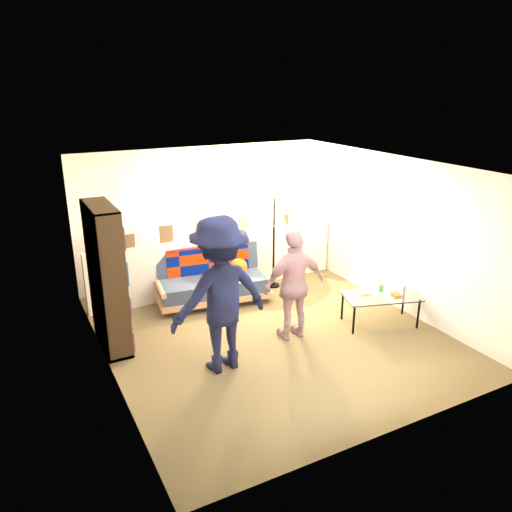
{
  "coord_description": "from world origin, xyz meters",
  "views": [
    {
      "loc": [
        -3.16,
        -5.66,
        3.44
      ],
      "look_at": [
        0.0,
        0.4,
        1.05
      ],
      "focal_mm": 35.0,
      "sensor_mm": 36.0,
      "label": 1
    }
  ],
  "objects_px": {
    "futon_sofa": "(213,280)",
    "floor_lamp": "(273,222)",
    "person_left": "(220,295)",
    "bookshelf": "(107,283)",
    "coffee_table": "(381,297)",
    "person_right": "(294,285)"
  },
  "relations": [
    {
      "from": "futon_sofa",
      "to": "person_right",
      "type": "bearing_deg",
      "value": -72.76
    },
    {
      "from": "person_left",
      "to": "futon_sofa",
      "type": "bearing_deg",
      "value": -114.42
    },
    {
      "from": "person_left",
      "to": "bookshelf",
      "type": "bearing_deg",
      "value": -51.92
    },
    {
      "from": "bookshelf",
      "to": "floor_lamp",
      "type": "relative_size",
      "value": 1.19
    },
    {
      "from": "bookshelf",
      "to": "person_right",
      "type": "relative_size",
      "value": 1.25
    },
    {
      "from": "coffee_table",
      "to": "floor_lamp",
      "type": "distance_m",
      "value": 2.28
    },
    {
      "from": "futon_sofa",
      "to": "person_left",
      "type": "xyz_separation_m",
      "value": [
        -0.71,
        -1.94,
        0.62
      ]
    },
    {
      "from": "futon_sofa",
      "to": "bookshelf",
      "type": "xyz_separation_m",
      "value": [
        -1.81,
        -0.74,
        0.56
      ]
    },
    {
      "from": "bookshelf",
      "to": "floor_lamp",
      "type": "xyz_separation_m",
      "value": [
        2.99,
        0.82,
        0.25
      ]
    },
    {
      "from": "bookshelf",
      "to": "person_right",
      "type": "distance_m",
      "value": 2.52
    },
    {
      "from": "bookshelf",
      "to": "coffee_table",
      "type": "height_order",
      "value": "bookshelf"
    },
    {
      "from": "futon_sofa",
      "to": "person_right",
      "type": "distance_m",
      "value": 1.82
    },
    {
      "from": "coffee_table",
      "to": "person_left",
      "type": "distance_m",
      "value": 2.64
    },
    {
      "from": "futon_sofa",
      "to": "bookshelf",
      "type": "height_order",
      "value": "bookshelf"
    },
    {
      "from": "floor_lamp",
      "to": "coffee_table",
      "type": "bearing_deg",
      "value": -70.91
    },
    {
      "from": "futon_sofa",
      "to": "floor_lamp",
      "type": "xyz_separation_m",
      "value": [
        1.18,
        0.08,
        0.81
      ]
    },
    {
      "from": "bookshelf",
      "to": "person_right",
      "type": "height_order",
      "value": "bookshelf"
    },
    {
      "from": "person_right",
      "to": "futon_sofa",
      "type": "bearing_deg",
      "value": -71.43
    },
    {
      "from": "floor_lamp",
      "to": "person_left",
      "type": "height_order",
      "value": "person_left"
    },
    {
      "from": "coffee_table",
      "to": "floor_lamp",
      "type": "relative_size",
      "value": 0.74
    },
    {
      "from": "floor_lamp",
      "to": "person_left",
      "type": "relative_size",
      "value": 0.84
    },
    {
      "from": "bookshelf",
      "to": "person_right",
      "type": "xyz_separation_m",
      "value": [
        2.33,
        -0.95,
        -0.13
      ]
    }
  ]
}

